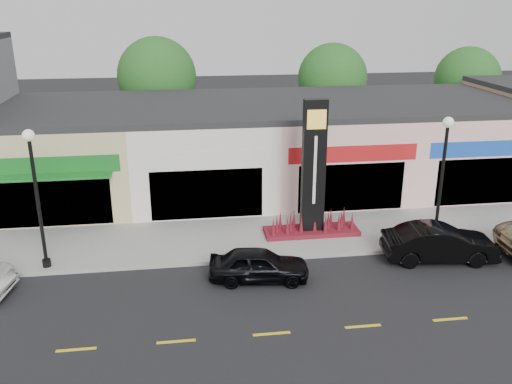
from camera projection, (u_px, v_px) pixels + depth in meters
ground at (258, 287)px, 19.95m from camera, size 120.00×120.00×0.00m
sidewalk at (244, 237)px, 23.98m from camera, size 52.00×4.30×0.15m
curb at (251, 260)px, 21.88m from camera, size 52.00×0.20×0.15m
shop_beige at (69, 152)px, 28.74m from camera, size 7.00×10.85×4.80m
shop_cream at (202, 147)px, 29.66m from camera, size 7.00×10.01×4.80m
shop_pink_w at (326, 143)px, 30.58m from camera, size 7.00×10.01×4.80m
shop_pink_e at (443, 139)px, 31.49m from camera, size 7.00×10.01×4.80m
tree_rear_west at (157, 77)px, 35.89m from camera, size 5.20×5.20×7.83m
tree_rear_mid at (332, 78)px, 37.57m from camera, size 4.80×4.80×7.29m
tree_rear_east at (467, 79)px, 38.96m from camera, size 4.60×4.60×6.94m
lamp_west_near at (36, 186)px, 20.08m from camera, size 0.44×0.44×5.47m
lamp_east_near at (443, 169)px, 22.17m from camera, size 0.44×0.44×5.47m
pylon_sign at (313, 188)px, 23.50m from camera, size 4.20×1.30×6.00m
car_black_sedan at (259, 265)px, 20.25m from camera, size 1.95×3.90×1.27m
car_black_conv at (440, 243)px, 21.78m from camera, size 2.09×4.67×1.49m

